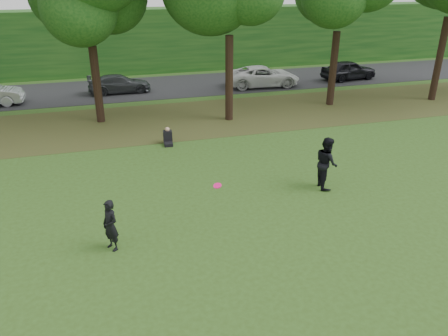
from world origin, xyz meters
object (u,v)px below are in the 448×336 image
player_left (110,226)px  frisbee (217,186)px  player_right (326,163)px  seated_person (168,138)px

player_left → frisbee: 3.50m
player_right → frisbee: 4.99m
player_left → player_right: player_right is taller
player_left → frisbee: (3.41, 0.47, 0.62)m
player_right → frisbee: (-4.72, -1.56, 0.42)m
player_left → player_right: bearing=70.6°
seated_person → player_right: bearing=-46.4°
player_right → frisbee: size_ratio=5.34×
player_left → seated_person: size_ratio=1.95×
player_left → player_right: (8.13, 2.03, 0.20)m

